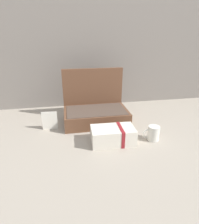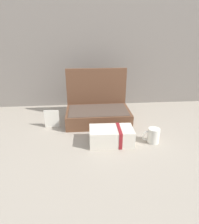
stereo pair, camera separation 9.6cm
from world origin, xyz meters
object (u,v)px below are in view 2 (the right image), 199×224
(coffee_mug, at_px, (153,136))
(info_card_left, at_px, (52,119))
(open_suitcase, at_px, (98,110))
(cream_toiletry_bag, at_px, (112,136))

(coffee_mug, height_order, info_card_left, info_card_left)
(open_suitcase, bearing_deg, coffee_mug, -47.90)
(open_suitcase, distance_m, cream_toiletry_bag, 0.33)
(cream_toiletry_bag, distance_m, info_card_left, 0.46)
(open_suitcase, bearing_deg, cream_toiletry_bag, -79.79)
(open_suitcase, relative_size, cream_toiletry_bag, 1.75)
(open_suitcase, xyz_separation_m, coffee_mug, (0.31, -0.34, -0.04))
(open_suitcase, height_order, coffee_mug, open_suitcase)
(cream_toiletry_bag, height_order, coffee_mug, cream_toiletry_bag)
(open_suitcase, relative_size, coffee_mug, 4.28)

